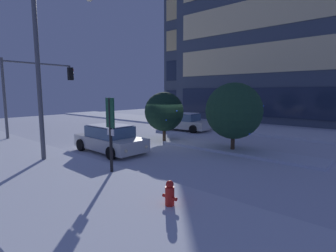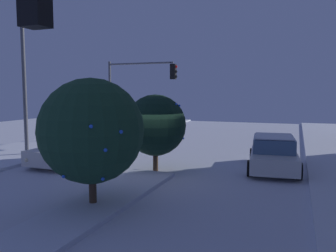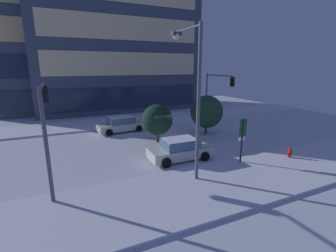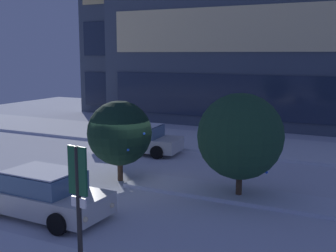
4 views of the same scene
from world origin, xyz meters
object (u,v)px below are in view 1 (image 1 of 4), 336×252
Objects in this scene: car_near at (110,139)px; street_lamp_arched at (54,45)px; parking_info_sign at (110,126)px; car_far at (183,122)px; fire_hydrant at (170,196)px; decorated_tree_left_of_median at (164,112)px; traffic_light_corner_near_left at (37,83)px; decorated_tree_median at (234,111)px.

street_lamp_arched reaches higher than car_near.
parking_info_sign is at bearing -87.33° from street_lamp_arched.
car_far reaches higher than fire_hydrant.
decorated_tree_left_of_median reaches higher than car_near.
parking_info_sign is (11.37, -2.02, -1.97)m from traffic_light_corner_near_left.
car_near is at bearing -87.36° from traffic_light_corner_near_left.
decorated_tree_median is at bearing -8.07° from parking_info_sign.
decorated_tree_left_of_median is (0.09, 4.36, 1.26)m from car_near.
traffic_light_corner_near_left is at bearing 169.42° from fire_hydrant.
traffic_light_corner_near_left reaches higher than car_near.
traffic_light_corner_near_left is at bearing -149.86° from decorated_tree_left_of_median.
car_far is at bearing 126.01° from fire_hydrant.
car_far is 8.52m from decorated_tree_median.
decorated_tree_median reaches higher than parking_info_sign.
decorated_tree_left_of_median is at bearing 107.70° from car_far.
fire_hydrant is (7.02, -3.19, -0.30)m from car_near.
car_far is at bearing 30.85° from parking_info_sign.
parking_info_sign is at bearing -104.48° from decorated_tree_median.
fire_hydrant is at bearing -47.45° from decorated_tree_left_of_median.
fire_hydrant is at bearing -75.69° from decorated_tree_median.
car_far is at bearing -33.09° from traffic_light_corner_near_left.
decorated_tree_median is at bearing 0.86° from decorated_tree_left_of_median.
traffic_light_corner_near_left is 0.65× the size of street_lamp_arched.
traffic_light_corner_near_left is 1.68× the size of decorated_tree_left_of_median.
traffic_light_corner_near_left is (-6.16, -9.45, 3.21)m from car_far.
car_far is (-1.90, 9.08, 0.00)m from car_near.
parking_info_sign is (5.21, -11.47, 1.24)m from car_far.
street_lamp_arched is 9.95× the size of fire_hydrant.
decorated_tree_median is 1.15× the size of decorated_tree_left_of_median.
traffic_light_corner_near_left is at bearing -175.94° from car_near.
parking_info_sign reaches higher than car_far.
decorated_tree_left_of_median is at bearing -59.86° from traffic_light_corner_near_left.
parking_info_sign reaches higher than car_near.
parking_info_sign is 7.48m from decorated_tree_left_of_median.
car_near is 0.94× the size of car_far.
car_far is 11.73m from traffic_light_corner_near_left.
car_near is 1.47× the size of parking_info_sign.
car_far is 5.28m from decorated_tree_left_of_median.
decorated_tree_left_of_median is at bearing -179.14° from decorated_tree_median.
fire_hydrant is at bearing -23.01° from car_near.
fire_hydrant is 0.26× the size of decorated_tree_left_of_median.
street_lamp_arched reaches higher than parking_info_sign.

